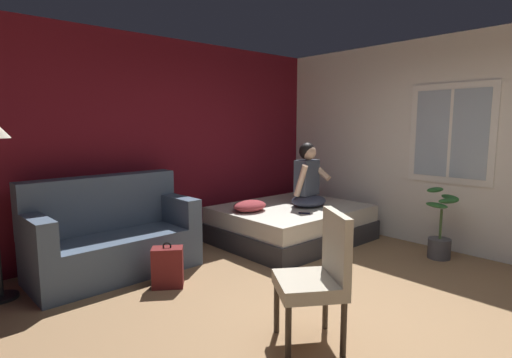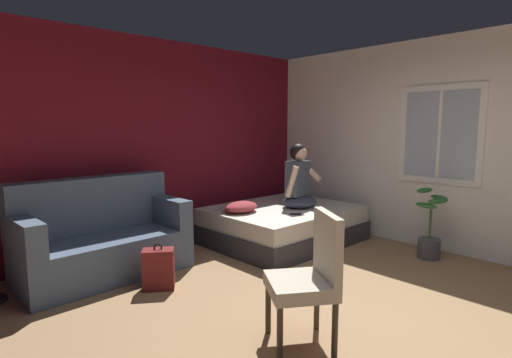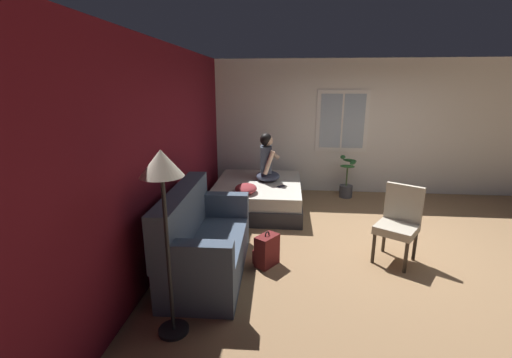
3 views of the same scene
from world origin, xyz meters
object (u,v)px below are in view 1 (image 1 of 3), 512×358
object	(u,v)px
person_seated	(308,181)
potted_plant	(440,234)
bed	(291,223)
side_chair	(319,274)
backpack	(168,268)
couch	(112,237)
cell_phone	(304,213)
throw_pillow	(250,206)

from	to	relation	value
person_seated	potted_plant	bearing A→B (deg)	-68.83
bed	side_chair	bearing A→B (deg)	-132.62
side_chair	bed	bearing A→B (deg)	47.38
backpack	couch	bearing A→B (deg)	108.38
couch	cell_phone	world-z (taller)	couch
person_seated	backpack	world-z (taller)	person_seated
couch	potted_plant	world-z (taller)	couch
person_seated	cell_phone	bearing A→B (deg)	-143.99
couch	throw_pillow	xyz separation A→B (m)	(1.71, -0.31, 0.16)
backpack	cell_phone	world-z (taller)	cell_phone
person_seated	throw_pillow	xyz separation A→B (m)	(-0.79, 0.30, -0.29)
cell_phone	potted_plant	size ratio (longest dim) A/B	0.17
cell_phone	side_chair	bearing A→B (deg)	-179.16
couch	throw_pillow	distance (m)	1.74
side_chair	cell_phone	size ratio (longest dim) A/B	6.81
side_chair	potted_plant	size ratio (longest dim) A/B	1.15
bed	person_seated	xyz separation A→B (m)	(0.16, -0.15, 0.60)
side_chair	backpack	distance (m)	1.72
cell_phone	person_seated	bearing A→B (deg)	-7.12
backpack	throw_pillow	bearing A→B (deg)	16.62
side_chair	potted_plant	xyz separation A→B (m)	(2.56, 0.23, -0.23)
person_seated	cell_phone	world-z (taller)	person_seated
couch	backpack	size ratio (longest dim) A/B	3.76
bed	throw_pillow	xyz separation A→B (m)	(-0.63, 0.15, 0.31)
bed	backpack	xyz separation A→B (m)	(-2.09, -0.29, -0.04)
couch	bed	bearing A→B (deg)	-11.08
couch	side_chair	world-z (taller)	couch
throw_pillow	potted_plant	xyz separation A→B (m)	(1.40, -1.86, -0.25)
bed	person_seated	world-z (taller)	person_seated
bed	potted_plant	xyz separation A→B (m)	(0.77, -1.72, 0.07)
couch	backpack	bearing A→B (deg)	-71.62
bed	couch	xyz separation A→B (m)	(-2.34, 0.46, 0.16)
couch	potted_plant	size ratio (longest dim) A/B	2.03
person_seated	potted_plant	xyz separation A→B (m)	(0.61, -1.56, -0.53)
person_seated	cell_phone	distance (m)	0.59
side_chair	person_seated	bearing A→B (deg)	42.56
side_chair	couch	bearing A→B (deg)	102.80
throw_pillow	person_seated	bearing A→B (deg)	-20.45
person_seated	cell_phone	size ratio (longest dim) A/B	6.08
side_chair	potted_plant	distance (m)	2.58
potted_plant	bed	bearing A→B (deg)	114.16
backpack	throw_pillow	distance (m)	1.56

